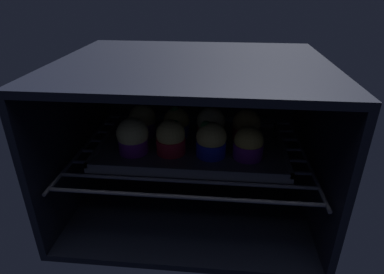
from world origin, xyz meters
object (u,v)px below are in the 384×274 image
Objects in this scene: muffin_row0_col2 at (211,140)px; muffin_row0_col1 at (171,138)px; baking_tray at (192,147)px; muffin_row1_col0 at (143,121)px; muffin_row1_col3 at (246,126)px; muffin_row0_col3 at (249,144)px; muffin_row1_col1 at (176,124)px; muffin_row0_col0 at (133,137)px; muffin_row1_col2 at (211,124)px.

muffin_row0_col1 is at bearing 177.18° from muffin_row0_col2.
muffin_row1_col0 is at bearing 159.84° from baking_tray.
muffin_row1_col3 is at bearing 26.13° from muffin_row0_col1.
muffin_row1_col1 reaches higher than muffin_row0_col3.
muffin_row1_col0 is (-8.67, 8.92, -0.10)cm from muffin_row0_col1.
muffin_row0_col0 is 17.83cm from muffin_row0_col2.
muffin_row1_col3 is at bearing -0.04° from muffin_row1_col1.
muffin_row0_col2 is 1.04× the size of muffin_row1_col0.
muffin_row0_col0 is at bearing -179.74° from muffin_row0_col3.
muffin_row1_col3 is (13.02, 4.45, 4.06)cm from baking_tray.
muffin_row0_col2 is 1.01× the size of muffin_row1_col1.
muffin_row0_col1 and muffin_row1_col0 have the same top height.
muffin_row0_col3 is (26.15, 0.12, -0.60)cm from muffin_row0_col0.
muffin_row0_col2 is at bearing 179.44° from muffin_row0_col3.
muffin_row0_col2 is (4.73, -4.56, 4.25)cm from baking_tray.
baking_tray is 5.24× the size of muffin_row0_col0.
muffin_row0_col3 is 12.43cm from muffin_row1_col2.
muffin_row0_col2 is 8.33cm from muffin_row0_col3.
muffin_row1_col0 is at bearing 134.17° from muffin_row0_col1.
muffin_row1_col2 is at bearing 134.99° from muffin_row0_col3.
muffin_row1_col1 is (-17.41, 9.11, 0.10)cm from muffin_row0_col3.
muffin_row0_col1 is 19.44cm from muffin_row1_col3.
muffin_row0_col0 is 1.05× the size of muffin_row0_col1.
muffin_row1_col1 reaches higher than muffin_row1_col0.
muffin_row0_col1 is at bearing -45.83° from muffin_row1_col0.
muffin_row0_col2 is 20.14cm from muffin_row1_col0.
muffin_row1_col3 is (17.45, 8.56, -0.17)cm from muffin_row0_col1.
muffin_row1_col2 is (8.63, -0.32, 0.32)cm from muffin_row1_col1.
muffin_row0_col0 is at bearing -160.57° from muffin_row1_col3.
muffin_row0_col2 is at bearing -132.62° from muffin_row1_col3.
muffin_row1_col2 reaches higher than muffin_row0_col1.
muffin_row1_col2 is (4.26, 4.14, 4.27)cm from baking_tray.
muffin_row1_col1 is at bearing 46.56° from muffin_row0_col0.
muffin_row0_col1 is at bearing -137.13° from baking_tray.
muffin_row0_col3 is at bearing -45.01° from muffin_row1_col2.
baking_tray is 5.31× the size of muffin_row0_col2.
baking_tray is at bearing -45.63° from muffin_row1_col1.
muffin_row1_col3 reaches higher than baking_tray.
muffin_row0_col3 is (8.32, -0.08, -0.40)cm from muffin_row0_col2.
muffin_row0_col0 is (-13.10, -4.76, 4.45)cm from baking_tray.
muffin_row0_col3 is at bearing -1.74° from muffin_row0_col1.
baking_tray is 7.39cm from muffin_row1_col1.
muffin_row0_col0 is at bearing -160.02° from baking_tray.
muffin_row1_col3 is (26.12, 9.21, -0.40)cm from muffin_row0_col0.
muffin_row0_col0 is 26.16cm from muffin_row0_col3.
muffin_row0_col2 is 1.01× the size of muffin_row1_col2.
muffin_row1_col1 is (8.74, 9.23, -0.50)cm from muffin_row0_col0.
muffin_row1_col1 is at bearing 152.39° from muffin_row0_col3.
muffin_row0_col1 reaches higher than muffin_row1_col3.
muffin_row0_col1 is 1.08× the size of muffin_row0_col3.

